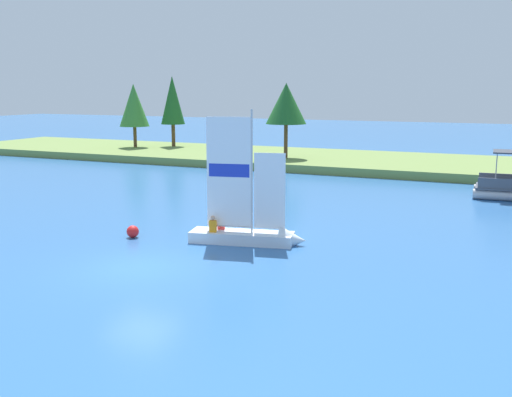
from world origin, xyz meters
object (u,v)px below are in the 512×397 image
at_px(shoreline_tree_midleft, 172,100).
at_px(sailboat, 257,232).
at_px(shoreline_tree_left, 134,105).
at_px(shoreline_tree_centre, 286,104).
at_px(channel_buoy, 133,232).

xyz_separation_m(shoreline_tree_midleft, sailboat, (21.84, -28.90, -4.68)).
distance_m(shoreline_tree_left, shoreline_tree_midleft, 3.80).
height_order(shoreline_tree_centre, channel_buoy, shoreline_tree_centre).
distance_m(shoreline_tree_left, sailboat, 36.52).
relative_size(shoreline_tree_left, shoreline_tree_midleft, 0.89).
bearing_deg(shoreline_tree_centre, shoreline_tree_midleft, 160.20).
xyz_separation_m(shoreline_tree_midleft, shoreline_tree_centre, (13.96, -5.03, -0.06)).
bearing_deg(shoreline_tree_centre, sailboat, -71.72).
bearing_deg(channel_buoy, shoreline_tree_centre, 95.85).
bearing_deg(sailboat, channel_buoy, -178.24).
relative_size(shoreline_tree_midleft, channel_buoy, 13.13).
distance_m(shoreline_tree_left, channel_buoy, 34.20).
distance_m(shoreline_tree_midleft, shoreline_tree_centre, 14.83).
bearing_deg(shoreline_tree_midleft, channel_buoy, -61.27).
height_order(shoreline_tree_midleft, channel_buoy, shoreline_tree_midleft).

